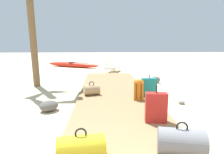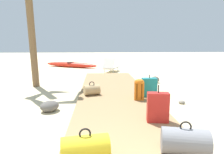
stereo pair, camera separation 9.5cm
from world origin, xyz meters
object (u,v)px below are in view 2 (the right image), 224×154
(duffel_bag_grey, at_px, (185,141))
(duffel_bag_yellow, at_px, (85,147))
(suitcase_red, at_px, (158,107))
(kayak, at_px, (71,65))
(backpack_orange, at_px, (139,89))
(lounge_chair, at_px, (111,66))
(suitcase_teal, at_px, (149,87))
(duffel_bag_tan, at_px, (92,90))

(duffel_bag_grey, bearing_deg, duffel_bag_yellow, -178.57)
(suitcase_red, height_order, kayak, suitcase_red)
(backpack_orange, xyz_separation_m, suitcase_red, (0.04, -1.60, -0.00))
(suitcase_red, bearing_deg, lounge_chair, 93.44)
(backpack_orange, height_order, suitcase_red, suitcase_red)
(backpack_orange, relative_size, lounge_chair, 0.36)
(suitcase_teal, xyz_separation_m, suitcase_red, (-0.32, -1.91, 0.02))
(suitcase_red, bearing_deg, duffel_bag_grey, -88.35)
(duffel_bag_tan, distance_m, kayak, 7.96)
(suitcase_red, height_order, duffel_bag_yellow, suitcase_red)
(duffel_bag_yellow, distance_m, duffel_bag_tan, 3.42)
(backpack_orange, bearing_deg, duffel_bag_grey, -88.38)
(suitcase_red, height_order, duffel_bag_grey, suitcase_red)
(suitcase_red, relative_size, lounge_chair, 0.46)
(backpack_orange, bearing_deg, kayak, 109.62)
(kayak, bearing_deg, backpack_orange, -70.38)
(suitcase_teal, xyz_separation_m, duffel_bag_tan, (-1.69, 0.28, -0.12))
(suitcase_teal, height_order, suitcase_red, suitcase_red)
(suitcase_red, xyz_separation_m, lounge_chair, (-0.45, 7.47, -0.05))
(duffel_bag_yellow, bearing_deg, backpack_orange, 65.02)
(backpack_orange, distance_m, kayak, 8.89)
(duffel_bag_tan, bearing_deg, duffel_bag_grey, -67.42)
(suitcase_teal, relative_size, kayak, 0.17)
(backpack_orange, height_order, suitcase_teal, suitcase_teal)
(duffel_bag_grey, bearing_deg, suitcase_teal, 84.74)
(duffel_bag_grey, bearing_deg, suitcase_red, 91.65)
(suitcase_teal, xyz_separation_m, duffel_bag_grey, (-0.29, -3.10, -0.08))
(backpack_orange, relative_size, suitcase_red, 0.77)
(suitcase_teal, distance_m, kayak, 8.73)
(duffel_bag_grey, xyz_separation_m, kayak, (-3.06, 11.17, -0.09))
(duffel_bag_tan, relative_size, duffel_bag_grey, 0.74)
(suitcase_red, xyz_separation_m, duffel_bag_tan, (-1.37, 2.19, -0.14))
(duffel_bag_grey, bearing_deg, kayak, 105.34)
(suitcase_red, xyz_separation_m, duffel_bag_yellow, (-1.36, -1.22, -0.13))
(suitcase_teal, bearing_deg, lounge_chair, 97.88)
(backpack_orange, bearing_deg, duffel_bag_tan, 156.06)
(suitcase_teal, height_order, kayak, suitcase_teal)
(suitcase_teal, distance_m, duffel_bag_grey, 3.12)
(duffel_bag_tan, bearing_deg, suitcase_red, -57.97)
(suitcase_red, distance_m, duffel_bag_tan, 2.59)
(backpack_orange, distance_m, duffel_bag_yellow, 3.12)
(duffel_bag_yellow, relative_size, duffel_bag_grey, 0.95)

